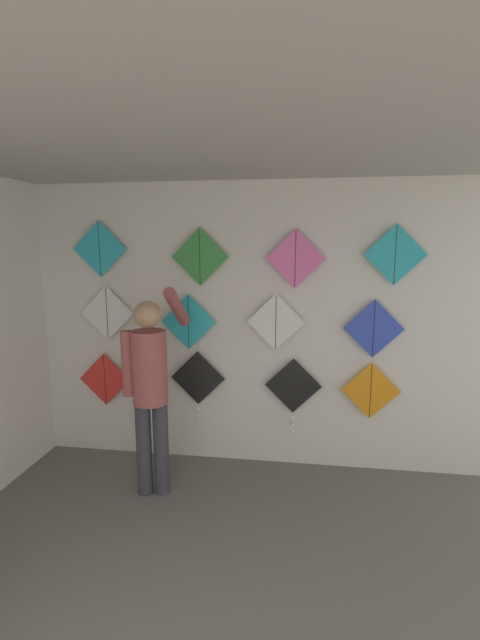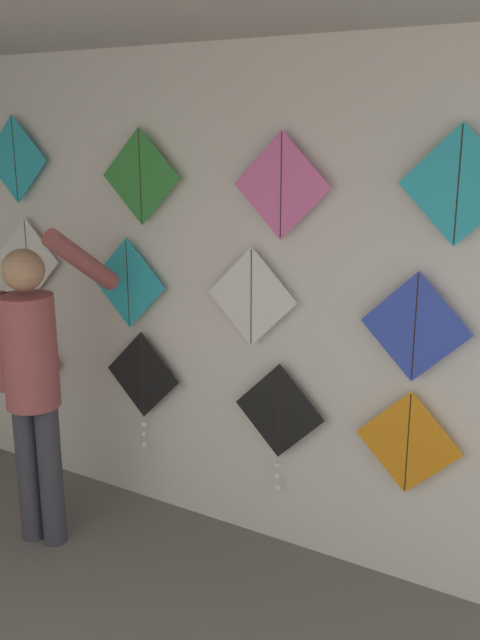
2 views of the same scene
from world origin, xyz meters
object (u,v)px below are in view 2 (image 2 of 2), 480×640
Objects in this scene: shopkeeper at (33,372)px; kite_9 at (141,177)px; kite_0 at (29,358)px; kite_10 at (281,186)px; kite_5 at (128,283)px; kite_11 at (458,185)px; kite_7 at (415,327)px; kite_3 at (408,443)px; kite_8 at (15,160)px; kite_4 at (28,259)px; kite_2 at (279,418)px; kite_6 at (251,297)px; kite_1 at (143,381)px.

shopkeeper is 3.35× the size of kite_9.
kite_0 is 1.00× the size of kite_9.
kite_9 is 1.00× the size of kite_10.
kite_11 is at bearing 0.00° from kite_5.
kite_7 is at bearing 0.00° from kite_0.
kite_3 is 1.00× the size of kite_5.
kite_0 is 2.75m from kite_7.
kite_3 is at bearing 0.00° from kite_8.
kite_8 is at bearing 180.00° from kite_3.
kite_7 is (2.68, 0.00, 0.61)m from kite_0.
kite_11 is at bearing 0.00° from kite_8.
kite_4 is 1.00× the size of kite_7.
kite_0 is at bearing 179.97° from kite_2.
kite_2 is 1.38× the size of kite_3.
kite_8 is (0.02, 0.00, 1.34)m from kite_0.
kite_5 is 1.00× the size of kite_6.
shopkeeper is 0.72m from kite_1.
kite_1 is at bearing -179.97° from kite_3.
kite_8 is at bearing 180.00° from kite_11.
kite_5 is 1.00× the size of kite_11.
kite_4 is 0.64m from kite_8.
kite_4 is 1.00× the size of kite_6.
shopkeeper is 3.35× the size of kite_5.
kite_5 is 0.65m from kite_9.
kite_9 is at bearing 180.00° from kite_11.
kite_2 is 1.38× the size of kite_7.
kite_2 is 1.58m from kite_11.
kite_3 is at bearing 180.00° from kite_11.
kite_5 is (-0.08, 0.00, 0.61)m from kite_1.
kite_3 is 1.00× the size of kite_11.
kite_6 is at bearing 20.84° from shopkeeper.
kite_7 is at bearing 0.03° from kite_1.
kite_8 is at bearing 179.94° from kite_1.
kite_9 reaches higher than kite_2.
kite_0 is 1.64m from kite_9.
kite_5 is (0.18, 0.63, 0.41)m from shopkeeper.
kite_9 reaches higher than kite_0.
kite_3 is 1.30m from kite_11.
kite_1 is 1.38× the size of kite_9.
kite_4 reaches higher than kite_0.
kite_7 is at bearing 0.00° from kite_9.
kite_9 is (1.01, 0.00, -0.07)m from kite_8.
kite_4 is (-0.67, 0.63, 0.48)m from shopkeeper.
kite_7 reaches higher than kite_3.
kite_3 is 1.00× the size of kite_8.
kite_6 is at bearing 0.00° from kite_8.
kite_8 is (-2.66, 0.00, 1.33)m from kite_3.
kite_0 is at bearing 179.94° from kite_1.
kite_4 is 2.62m from kite_7.
kite_1 is 1.79m from kite_7.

